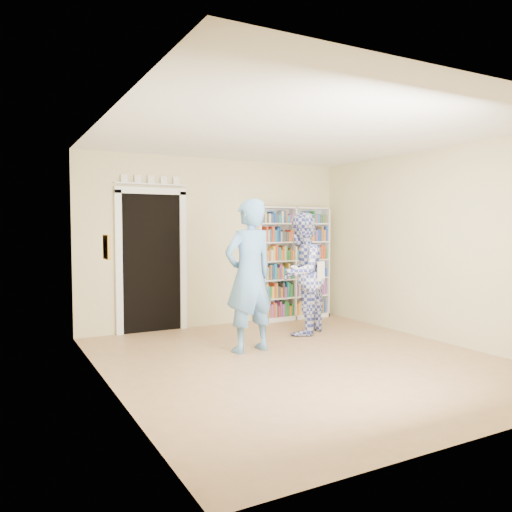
{
  "coord_description": "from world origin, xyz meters",
  "views": [
    {
      "loc": [
        -3.28,
        -4.95,
        1.6
      ],
      "look_at": [
        -0.14,
        0.9,
        1.22
      ],
      "focal_mm": 35.0,
      "sensor_mm": 36.0,
      "label": 1
    }
  ],
  "objects": [
    {
      "name": "bookshelf",
      "position": [
        1.35,
        2.34,
        0.98
      ],
      "size": [
        1.41,
        0.26,
        1.94
      ],
      "rotation": [
        0.0,
        0.0,
        -0.13
      ],
      "color": "white",
      "rests_on": "floor"
    },
    {
      "name": "ceiling",
      "position": [
        0.0,
        0.0,
        2.7
      ],
      "size": [
        5.0,
        5.0,
        0.0
      ],
      "primitive_type": "plane",
      "rotation": [
        3.14,
        0.0,
        0.0
      ],
      "color": "white",
      "rests_on": "wall_back"
    },
    {
      "name": "doorway",
      "position": [
        -1.1,
        2.48,
        1.18
      ],
      "size": [
        1.1,
        0.08,
        2.43
      ],
      "color": "black",
      "rests_on": "floor"
    },
    {
      "name": "wall_left",
      "position": [
        -2.25,
        0.0,
        1.35
      ],
      "size": [
        0.0,
        5.0,
        5.0
      ],
      "primitive_type": "plane",
      "rotation": [
        1.57,
        0.0,
        1.57
      ],
      "color": "beige",
      "rests_on": "floor"
    },
    {
      "name": "man_blue",
      "position": [
        -0.35,
        0.68,
        0.98
      ],
      "size": [
        0.77,
        0.56,
        1.96
      ],
      "primitive_type": "imported",
      "rotation": [
        0.0,
        0.0,
        3.28
      ],
      "color": "#578BC3",
      "rests_on": "floor"
    },
    {
      "name": "paper_sheet",
      "position": [
        0.97,
        0.97,
        0.96
      ],
      "size": [
        0.19,
        0.09,
        0.28
      ],
      "primitive_type": "cube",
      "rotation": [
        0.0,
        0.0,
        0.44
      ],
      "color": "white",
      "rests_on": "man_plaid"
    },
    {
      "name": "man_plaid",
      "position": [
        0.81,
        1.24,
        0.91
      ],
      "size": [
        1.12,
        1.07,
        1.82
      ],
      "primitive_type": "imported",
      "rotation": [
        0.0,
        0.0,
        3.75
      ],
      "color": "#333F9E",
      "rests_on": "floor"
    },
    {
      "name": "wall_right",
      "position": [
        2.25,
        0.0,
        1.35
      ],
      "size": [
        0.0,
        5.0,
        5.0
      ],
      "primitive_type": "plane",
      "rotation": [
        1.57,
        0.0,
        -1.57
      ],
      "color": "beige",
      "rests_on": "floor"
    },
    {
      "name": "wall_art",
      "position": [
        -2.23,
        0.2,
        1.4
      ],
      "size": [
        0.03,
        0.25,
        0.25
      ],
      "primitive_type": "cube",
      "color": "brown",
      "rests_on": "wall_left"
    },
    {
      "name": "wall_back",
      "position": [
        0.0,
        2.5,
        1.35
      ],
      "size": [
        4.5,
        0.0,
        4.5
      ],
      "primitive_type": "plane",
      "rotation": [
        1.57,
        0.0,
        0.0
      ],
      "color": "beige",
      "rests_on": "floor"
    },
    {
      "name": "floor",
      "position": [
        0.0,
        0.0,
        0.0
      ],
      "size": [
        5.0,
        5.0,
        0.0
      ],
      "primitive_type": "plane",
      "color": "#9A704A",
      "rests_on": "ground"
    }
  ]
}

